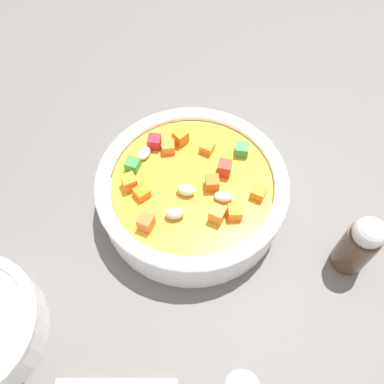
# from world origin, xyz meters

# --- Properties ---
(ground_plane) EXTENTS (1.40, 1.40, 0.02)m
(ground_plane) POSITION_xyz_m (0.00, 0.00, -0.01)
(ground_plane) COLOR #565451
(soup_bowl_main) EXTENTS (0.21, 0.21, 0.06)m
(soup_bowl_main) POSITION_xyz_m (-0.00, -0.00, 0.03)
(soup_bowl_main) COLOR white
(soup_bowl_main) RESTS_ON ground_plane
(spoon) EXTENTS (0.07, 0.18, 0.01)m
(spoon) POSITION_xyz_m (0.18, -0.08, 0.00)
(spoon) COLOR silver
(spoon) RESTS_ON ground_plane
(pepper_shaker) EXTENTS (0.03, 0.03, 0.08)m
(pepper_shaker) POSITION_xyz_m (0.12, 0.13, 0.04)
(pepper_shaker) COLOR #4C3828
(pepper_shaker) RESTS_ON ground_plane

